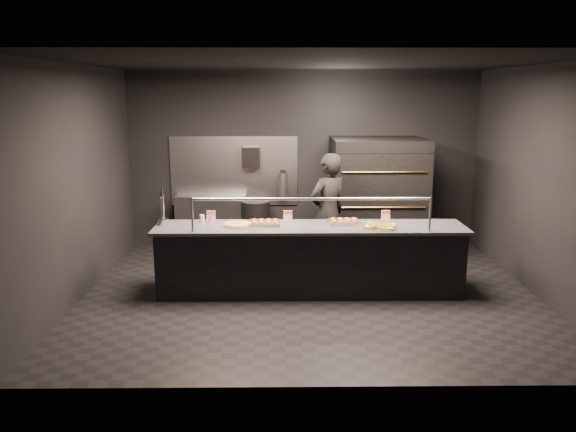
{
  "coord_description": "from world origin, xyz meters",
  "views": [
    {
      "loc": [
        -0.38,
        -7.19,
        2.66
      ],
      "look_at": [
        -0.29,
        0.2,
        1.01
      ],
      "focal_mm": 35.0,
      "sensor_mm": 36.0,
      "label": 1
    }
  ],
  "objects_px": {
    "fire_extinguisher": "(283,185)",
    "square_pizza": "(380,226)",
    "prep_shelf": "(211,221)",
    "beer_tap": "(163,214)",
    "slider_tray_a": "(265,223)",
    "round_pizza": "(238,224)",
    "pizza_oven": "(377,196)",
    "worker": "(328,212)",
    "trash_bin": "(255,224)",
    "towel_dispenser": "(251,157)",
    "service_counter": "(310,259)",
    "slider_tray_b": "(344,221)"
  },
  "relations": [
    {
      "from": "beer_tap",
      "to": "slider_tray_a",
      "type": "height_order",
      "value": "beer_tap"
    },
    {
      "from": "service_counter",
      "to": "slider_tray_a",
      "type": "xyz_separation_m",
      "value": [
        -0.6,
        0.09,
        0.48
      ]
    },
    {
      "from": "towel_dispenser",
      "to": "worker",
      "type": "relative_size",
      "value": 0.2
    },
    {
      "from": "round_pizza",
      "to": "worker",
      "type": "distance_m",
      "value": 1.6
    },
    {
      "from": "pizza_oven",
      "to": "slider_tray_b",
      "type": "bearing_deg",
      "value": -112.8
    },
    {
      "from": "round_pizza",
      "to": "beer_tap",
      "type": "bearing_deg",
      "value": 177.04
    },
    {
      "from": "prep_shelf",
      "to": "fire_extinguisher",
      "type": "relative_size",
      "value": 2.38
    },
    {
      "from": "slider_tray_a",
      "to": "worker",
      "type": "height_order",
      "value": "worker"
    },
    {
      "from": "pizza_oven",
      "to": "towel_dispenser",
      "type": "xyz_separation_m",
      "value": [
        -2.1,
        0.49,
        0.58
      ]
    },
    {
      "from": "slider_tray_b",
      "to": "worker",
      "type": "height_order",
      "value": "worker"
    },
    {
      "from": "prep_shelf",
      "to": "worker",
      "type": "bearing_deg",
      "value": -34.35
    },
    {
      "from": "pizza_oven",
      "to": "trash_bin",
      "type": "relative_size",
      "value": 2.32
    },
    {
      "from": "beer_tap",
      "to": "trash_bin",
      "type": "height_order",
      "value": "beer_tap"
    },
    {
      "from": "beer_tap",
      "to": "slider_tray_a",
      "type": "relative_size",
      "value": 1.26
    },
    {
      "from": "worker",
      "to": "trash_bin",
      "type": "bearing_deg",
      "value": -80.71
    },
    {
      "from": "pizza_oven",
      "to": "round_pizza",
      "type": "xyz_separation_m",
      "value": [
        -2.16,
        -1.86,
        -0.03
      ]
    },
    {
      "from": "prep_shelf",
      "to": "fire_extinguisher",
      "type": "xyz_separation_m",
      "value": [
        1.25,
        0.08,
        0.61
      ]
    },
    {
      "from": "slider_tray_b",
      "to": "square_pizza",
      "type": "distance_m",
      "value": 0.51
    },
    {
      "from": "pizza_oven",
      "to": "prep_shelf",
      "type": "distance_m",
      "value": 2.88
    },
    {
      "from": "prep_shelf",
      "to": "trash_bin",
      "type": "distance_m",
      "value": 0.78
    },
    {
      "from": "pizza_oven",
      "to": "slider_tray_a",
      "type": "distance_m",
      "value": 2.55
    },
    {
      "from": "square_pizza",
      "to": "prep_shelf",
      "type": "bearing_deg",
      "value": 135.94
    },
    {
      "from": "towel_dispenser",
      "to": "service_counter",
      "type": "bearing_deg",
      "value": -69.37
    },
    {
      "from": "towel_dispenser",
      "to": "beer_tap",
      "type": "distance_m",
      "value": 2.57
    },
    {
      "from": "prep_shelf",
      "to": "square_pizza",
      "type": "xyz_separation_m",
      "value": [
        2.51,
        -2.43,
        0.49
      ]
    },
    {
      "from": "fire_extinguisher",
      "to": "trash_bin",
      "type": "distance_m",
      "value": 0.83
    },
    {
      "from": "pizza_oven",
      "to": "prep_shelf",
      "type": "bearing_deg",
      "value": 171.46
    },
    {
      "from": "fire_extinguisher",
      "to": "round_pizza",
      "type": "height_order",
      "value": "fire_extinguisher"
    },
    {
      "from": "fire_extinguisher",
      "to": "beer_tap",
      "type": "height_order",
      "value": "beer_tap"
    },
    {
      "from": "slider_tray_b",
      "to": "trash_bin",
      "type": "distance_m",
      "value": 2.49
    },
    {
      "from": "square_pizza",
      "to": "worker",
      "type": "distance_m",
      "value": 1.26
    },
    {
      "from": "beer_tap",
      "to": "worker",
      "type": "bearing_deg",
      "value": 22.08
    },
    {
      "from": "service_counter",
      "to": "beer_tap",
      "type": "bearing_deg",
      "value": 177.37
    },
    {
      "from": "trash_bin",
      "to": "towel_dispenser",
      "type": "bearing_deg",
      "value": 112.47
    },
    {
      "from": "prep_shelf",
      "to": "round_pizza",
      "type": "distance_m",
      "value": 2.42
    },
    {
      "from": "fire_extinguisher",
      "to": "square_pizza",
      "type": "height_order",
      "value": "fire_extinguisher"
    },
    {
      "from": "towel_dispenser",
      "to": "square_pizza",
      "type": "height_order",
      "value": "towel_dispenser"
    },
    {
      "from": "pizza_oven",
      "to": "round_pizza",
      "type": "distance_m",
      "value": 2.85
    },
    {
      "from": "square_pizza",
      "to": "pizza_oven",
      "type": "bearing_deg",
      "value": 81.66
    },
    {
      "from": "beer_tap",
      "to": "pizza_oven",
      "type": "bearing_deg",
      "value": 29.89
    },
    {
      "from": "beer_tap",
      "to": "round_pizza",
      "type": "xyz_separation_m",
      "value": [
        0.99,
        -0.05,
        -0.14
      ]
    },
    {
      "from": "slider_tray_a",
      "to": "square_pizza",
      "type": "height_order",
      "value": "slider_tray_a"
    },
    {
      "from": "fire_extinguisher",
      "to": "square_pizza",
      "type": "relative_size",
      "value": 1.09
    },
    {
      "from": "worker",
      "to": "slider_tray_a",
      "type": "bearing_deg",
      "value": 10.78
    },
    {
      "from": "pizza_oven",
      "to": "slider_tray_b",
      "type": "height_order",
      "value": "pizza_oven"
    },
    {
      "from": "fire_extinguisher",
      "to": "trash_bin",
      "type": "relative_size",
      "value": 0.61
    },
    {
      "from": "pizza_oven",
      "to": "trash_bin",
      "type": "height_order",
      "value": "pizza_oven"
    },
    {
      "from": "beer_tap",
      "to": "trash_bin",
      "type": "distance_m",
      "value": 2.49
    },
    {
      "from": "round_pizza",
      "to": "trash_bin",
      "type": "height_order",
      "value": "round_pizza"
    },
    {
      "from": "beer_tap",
      "to": "worker",
      "type": "relative_size",
      "value": 0.3
    }
  ]
}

